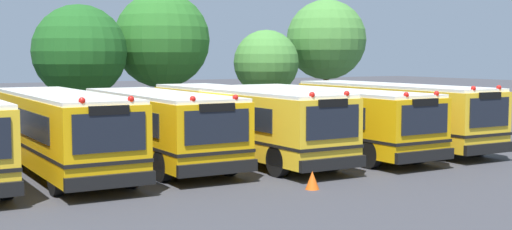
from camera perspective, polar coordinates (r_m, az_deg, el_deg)
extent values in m
plane|color=#38383D|center=(24.76, -4.26, -3.90)|extent=(160.00, 160.00, 0.00)
cylinder|color=black|center=(19.37, -20.14, -5.16)|extent=(0.29, 1.00, 1.00)
cube|color=#EAA80C|center=(22.97, -15.96, -1.19)|extent=(2.48, 9.91, 2.14)
cube|color=white|center=(22.89, -16.03, 1.63)|extent=(2.43, 9.71, 0.12)
cube|color=black|center=(18.32, -11.99, -5.43)|extent=(2.44, 0.18, 0.36)
cube|color=black|center=(18.19, -12.11, -1.45)|extent=(1.96, 0.08, 1.03)
cube|color=black|center=(23.55, -13.30, -0.15)|extent=(0.10, 7.72, 0.77)
cube|color=black|center=(22.97, -19.11, -0.41)|extent=(0.10, 7.72, 0.77)
cube|color=black|center=(23.02, -15.94, -2.25)|extent=(2.50, 10.01, 0.10)
sphere|color=red|center=(18.49, -10.39, 1.31)|extent=(0.18, 0.18, 0.18)
sphere|color=red|center=(18.08, -14.31, 1.16)|extent=(0.18, 0.18, 0.18)
cube|color=black|center=(18.12, -12.14, 0.39)|extent=(1.08, 0.09, 0.24)
cylinder|color=black|center=(20.03, -10.44, -4.61)|extent=(0.29, 1.00, 1.00)
cylinder|color=black|center=(19.43, -16.33, -5.02)|extent=(0.29, 1.00, 1.00)
cylinder|color=black|center=(26.37, -15.38, -2.43)|extent=(0.29, 1.00, 1.00)
cylinder|color=black|center=(25.91, -19.91, -2.67)|extent=(0.29, 1.00, 1.00)
cube|color=#EAA80C|center=(24.08, -8.16, -0.88)|extent=(2.56, 9.13, 2.06)
cube|color=white|center=(24.00, -8.19, 1.71)|extent=(2.51, 8.94, 0.12)
cube|color=black|center=(20.00, -3.17, -4.46)|extent=(2.58, 0.17, 0.36)
cube|color=black|center=(19.89, -3.26, -0.98)|extent=(2.07, 0.07, 0.99)
cube|color=black|center=(24.83, -5.68, 0.08)|extent=(0.07, 7.11, 0.74)
cube|color=black|center=(23.89, -11.30, -0.18)|extent=(0.07, 7.11, 0.74)
cube|color=black|center=(24.12, -8.15, -1.85)|extent=(2.59, 9.22, 0.10)
sphere|color=red|center=(20.29, -1.73, 1.46)|extent=(0.18, 0.18, 0.18)
sphere|color=red|center=(19.67, -5.30, 1.34)|extent=(0.18, 0.18, 0.18)
cube|color=black|center=(19.83, -3.25, 0.63)|extent=(1.14, 0.08, 0.24)
cylinder|color=black|center=(21.81, -2.28, -3.76)|extent=(0.28, 1.00, 1.00)
cylinder|color=black|center=(20.87, -7.77, -4.19)|extent=(0.28, 1.00, 1.00)
cylinder|color=black|center=(27.14, -8.10, -2.10)|extent=(0.28, 1.00, 1.00)
cylinder|color=black|center=(26.39, -12.64, -2.36)|extent=(0.28, 1.00, 1.00)
cube|color=yellow|center=(25.39, -1.14, -0.45)|extent=(2.69, 10.93, 2.13)
cube|color=white|center=(25.31, -1.14, 2.09)|extent=(2.64, 10.71, 0.12)
cube|color=black|center=(20.96, 6.47, -4.06)|extent=(2.45, 0.23, 0.36)
cube|color=black|center=(20.84, 6.42, -0.59)|extent=(1.97, 0.11, 1.02)
cube|color=black|center=(26.24, 0.84, 0.47)|extent=(0.27, 8.47, 0.77)
cube|color=black|center=(25.03, -3.90, 0.25)|extent=(0.27, 8.47, 0.77)
cube|color=black|center=(25.43, -1.13, -1.41)|extent=(2.72, 11.04, 0.10)
sphere|color=red|center=(21.32, 7.57, 1.79)|extent=(0.18, 0.18, 0.18)
sphere|color=red|center=(20.51, 4.69, 1.69)|extent=(0.18, 0.18, 0.18)
cube|color=black|center=(20.78, 6.45, 1.00)|extent=(1.08, 0.11, 0.24)
cylinder|color=black|center=(22.75, 6.32, -3.42)|extent=(0.31, 1.01, 1.00)
cylinder|color=black|center=(21.53, 1.83, -3.87)|extent=(0.31, 1.01, 1.00)
cylinder|color=black|center=(29.15, -2.92, -1.57)|extent=(0.31, 1.01, 1.00)
cylinder|color=black|center=(28.21, -6.72, -1.81)|extent=(0.31, 1.01, 1.00)
cube|color=#EAA80C|center=(27.09, 5.75, -0.23)|extent=(2.79, 10.82, 2.04)
cube|color=white|center=(27.02, 5.77, 2.05)|extent=(2.73, 10.61, 0.12)
cube|color=black|center=(23.11, 13.92, -3.33)|extent=(2.54, 0.23, 0.36)
cube|color=black|center=(23.01, 13.90, -0.34)|extent=(2.04, 0.12, 0.98)
cube|color=black|center=(28.08, 7.44, 0.60)|extent=(0.28, 8.39, 0.73)
cube|color=black|center=(26.57, 3.19, 0.39)|extent=(0.28, 8.39, 0.73)
cube|color=black|center=(27.13, 5.74, -1.09)|extent=(2.81, 10.93, 0.10)
sphere|color=red|center=(23.56, 14.82, 1.74)|extent=(0.18, 0.18, 0.18)
sphere|color=red|center=(22.59, 12.41, 1.66)|extent=(0.18, 0.18, 0.18)
cube|color=black|center=(22.96, 13.94, 1.03)|extent=(1.12, 0.11, 0.24)
cylinder|color=black|center=(24.92, 13.31, -2.80)|extent=(0.31, 1.01, 1.00)
cylinder|color=black|center=(23.43, 9.46, -3.22)|extent=(0.31, 1.01, 1.00)
cylinder|color=black|center=(30.71, 3.35, -1.24)|extent=(0.31, 1.01, 1.00)
cylinder|color=black|center=(29.51, -0.17, -1.48)|extent=(0.31, 1.01, 1.00)
cube|color=yellow|center=(29.17, 11.17, 0.18)|extent=(2.44, 10.33, 2.16)
cube|color=white|center=(29.10, 11.20, 2.42)|extent=(2.39, 10.12, 0.12)
cube|color=black|center=(25.59, 18.89, -2.67)|extent=(2.41, 0.18, 0.36)
cube|color=black|center=(25.49, 18.88, 0.22)|extent=(1.94, 0.07, 1.04)
cube|color=black|center=(30.17, 12.52, 0.97)|extent=(0.10, 8.04, 0.78)
cube|color=black|center=(28.59, 8.97, 0.82)|extent=(0.10, 8.04, 0.78)
cube|color=black|center=(29.20, 11.15, -0.66)|extent=(2.46, 10.43, 0.10)
sphere|color=red|center=(26.05, 19.59, 2.17)|extent=(0.18, 0.18, 0.18)
sphere|color=red|center=(25.07, 17.67, 2.12)|extent=(0.18, 0.18, 0.18)
cube|color=black|center=(25.45, 18.94, 1.54)|extent=(1.06, 0.09, 0.24)
cylinder|color=black|center=(27.34, 17.99, -2.24)|extent=(0.29, 1.00, 1.00)
cylinder|color=black|center=(25.83, 14.90, -2.57)|extent=(0.29, 1.00, 1.00)
cylinder|color=black|center=(32.48, 8.61, -0.96)|extent=(0.29, 1.00, 1.00)
cylinder|color=black|center=(31.22, 5.63, -1.16)|extent=(0.29, 1.00, 1.00)
cylinder|color=#4C3823|center=(33.28, -14.39, 0.26)|extent=(0.47, 0.47, 2.36)
sphere|color=#1E561E|center=(33.18, -14.49, 5.15)|extent=(4.41, 4.41, 4.41)
sphere|color=#1E561E|center=(33.58, -13.81, 5.61)|extent=(3.22, 3.22, 3.22)
cylinder|color=#4C3823|center=(35.44, -7.79, 0.99)|extent=(0.38, 0.38, 2.79)
sphere|color=#286623|center=(35.37, -7.85, 6.21)|extent=(4.88, 4.88, 4.88)
sphere|color=#286623|center=(35.79, -7.16, 6.31)|extent=(3.81, 3.81, 3.81)
cylinder|color=#4C3823|center=(36.28, 0.85, 0.64)|extent=(0.33, 0.33, 2.17)
sphere|color=#478438|center=(36.18, 0.86, 4.40)|extent=(3.45, 3.45, 3.45)
sphere|color=#478438|center=(36.24, 0.79, 4.99)|extent=(2.35, 2.35, 2.35)
cylinder|color=#4C3823|center=(38.93, 5.84, 1.55)|extent=(0.31, 0.31, 3.04)
sphere|color=#478438|center=(38.88, 5.88, 6.27)|extent=(4.49, 4.49, 4.49)
sphere|color=#478438|center=(38.86, 5.56, 6.54)|extent=(3.26, 3.26, 3.26)
cone|color=#EA5914|center=(19.63, 4.72, -5.44)|extent=(0.40, 0.40, 0.53)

